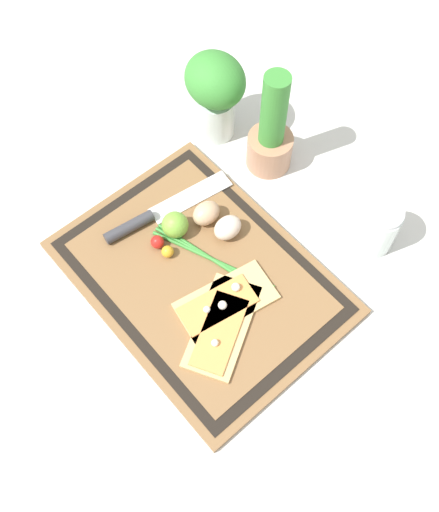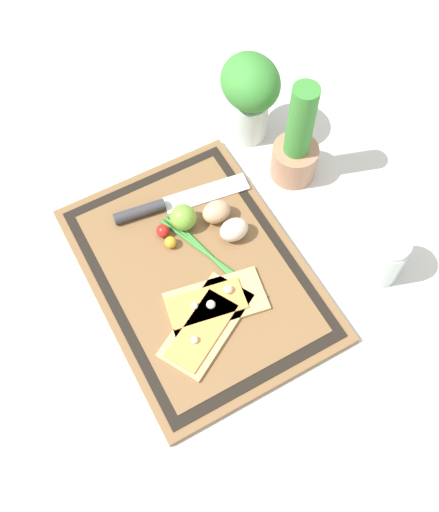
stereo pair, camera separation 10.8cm
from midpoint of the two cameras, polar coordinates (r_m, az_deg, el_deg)
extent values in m
plane|color=silver|center=(1.10, 0.71, -2.10)|extent=(6.00, 6.00, 0.00)
cube|color=brown|center=(1.10, 0.72, -1.95)|extent=(0.50, 0.37, 0.01)
cube|color=black|center=(1.09, 0.72, -1.77)|extent=(0.47, 0.34, 0.00)
cube|color=brown|center=(1.09, 0.72, -1.74)|extent=(0.43, 0.30, 0.00)
cube|color=tan|center=(1.04, 1.72, -6.88)|extent=(0.17, 0.20, 0.01)
cube|color=#E08E47|center=(1.03, 1.33, -7.38)|extent=(0.12, 0.16, 0.00)
sphere|color=silver|center=(1.04, 2.14, -4.93)|extent=(0.02, 0.02, 0.02)
sphere|color=silver|center=(1.02, 0.66, -8.29)|extent=(0.01, 0.01, 0.01)
cube|color=tan|center=(1.06, 2.37, -4.75)|extent=(0.12, 0.19, 0.01)
cube|color=#E08E47|center=(1.05, 1.71, -4.83)|extent=(0.08, 0.15, 0.00)
sphere|color=silver|center=(1.06, 3.76, -3.48)|extent=(0.02, 0.02, 0.02)
sphere|color=silver|center=(1.04, 0.58, -5.05)|extent=(0.01, 0.01, 0.01)
cube|color=silver|center=(1.17, 1.37, 5.75)|extent=(0.06, 0.17, 0.00)
cylinder|color=#38383D|center=(1.14, -4.94, 4.00)|extent=(0.04, 0.10, 0.02)
ellipsoid|color=tan|center=(1.13, 2.46, 3.98)|extent=(0.04, 0.06, 0.04)
ellipsoid|color=beige|center=(1.11, 4.18, 2.26)|extent=(0.04, 0.06, 0.04)
sphere|color=#70A838|center=(1.11, -0.71, 3.44)|extent=(0.05, 0.05, 0.05)
sphere|color=red|center=(1.12, -2.67, 2.14)|extent=(0.03, 0.03, 0.03)
sphere|color=gold|center=(1.10, -1.91, 1.06)|extent=(0.02, 0.02, 0.02)
cylinder|color=#388433|center=(1.10, 2.15, -0.45)|extent=(0.24, 0.06, 0.01)
cylinder|color=#388433|center=(1.10, 2.15, -0.45)|extent=(0.24, 0.08, 0.01)
cylinder|color=#388433|center=(1.10, 2.15, -0.45)|extent=(0.23, 0.10, 0.01)
cylinder|color=#AD7A5B|center=(1.21, 9.68, 8.70)|extent=(0.09, 0.09, 0.07)
cylinder|color=#388433|center=(1.14, 10.43, 11.70)|extent=(0.05, 0.05, 0.20)
cylinder|color=silver|center=(1.12, 18.03, -0.40)|extent=(0.08, 0.08, 0.10)
cylinder|color=olive|center=(1.14, 17.63, -1.10)|extent=(0.07, 0.07, 0.03)
cylinder|color=silver|center=(1.08, 18.81, 0.93)|extent=(0.07, 0.07, 0.01)
cylinder|color=silver|center=(1.26, 5.28, 12.81)|extent=(0.08, 0.08, 0.09)
ellipsoid|color=#388433|center=(1.18, 5.68, 15.96)|extent=(0.13, 0.11, 0.10)
camera|label=1|loc=(0.05, -87.13, 5.32)|focal=42.00mm
camera|label=2|loc=(0.05, 92.87, -5.32)|focal=42.00mm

